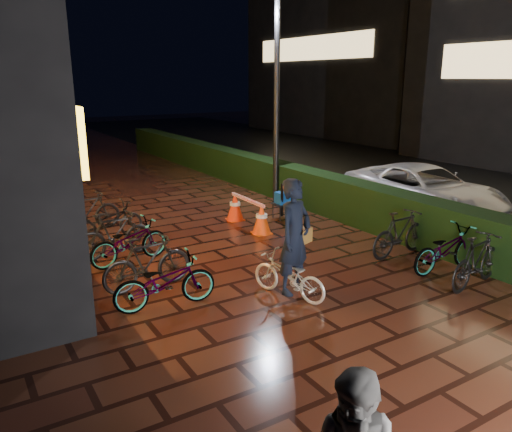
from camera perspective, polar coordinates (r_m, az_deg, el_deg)
ground at (r=8.31m, az=7.54°, el=-8.70°), size 80.00×80.00×0.00m
asphalt_road at (r=17.91m, az=20.04°, el=3.69°), size 11.00×60.00×0.01m
hedge at (r=16.32m, az=-1.07°, el=5.33°), size 0.70×20.00×1.00m
van at (r=13.52m, az=18.57°, el=2.88°), size 2.07×4.42×1.22m
far_buildings at (r=27.13m, az=25.00°, el=20.72°), size 9.08×31.00×14.00m
lamp_post_hedge at (r=13.87m, az=2.39°, el=14.86°), size 0.56×0.18×5.87m
lamp_post_sf at (r=12.20m, az=-23.29°, el=10.57°), size 0.45×0.16×4.72m
cyclist at (r=7.82m, az=4.13°, el=-4.49°), size 0.90×1.43×1.94m
traffic_barrier at (r=11.69m, az=-0.95°, el=0.41°), size 0.46×1.70×0.69m
cart_assembly at (r=12.31m, az=3.17°, el=1.92°), size 0.55×0.53×0.97m
parked_bikes_storefront at (r=9.78m, az=-15.03°, el=-2.63°), size 1.81×5.26×0.92m
parked_bikes_hedge at (r=9.60m, az=20.19°, el=-3.35°), size 1.73×2.32×0.92m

